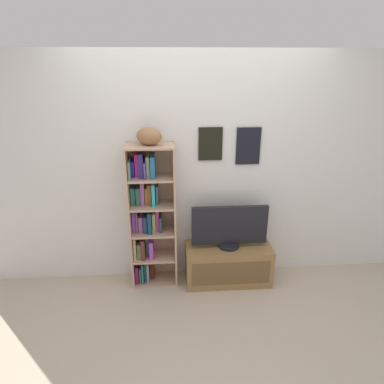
{
  "coord_description": "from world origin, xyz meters",
  "views": [
    {
      "loc": [
        -0.29,
        -2.14,
        2.21
      ],
      "look_at": [
        -0.07,
        0.85,
        1.05
      ],
      "focal_mm": 31.81,
      "sensor_mm": 36.0,
      "label": 1
    }
  ],
  "objects_px": {
    "football": "(149,136)",
    "television": "(230,227)",
    "bookshelf": "(149,217)",
    "tv_stand": "(228,264)"
  },
  "relations": [
    {
      "from": "football",
      "to": "television",
      "type": "xyz_separation_m",
      "value": [
        0.77,
        -0.05,
        -0.93
      ]
    },
    {
      "from": "bookshelf",
      "to": "tv_stand",
      "type": "distance_m",
      "value": 0.98
    },
    {
      "from": "football",
      "to": "tv_stand",
      "type": "xyz_separation_m",
      "value": [
        0.77,
        -0.05,
        -1.36
      ]
    },
    {
      "from": "football",
      "to": "tv_stand",
      "type": "relative_size",
      "value": 0.27
    },
    {
      "from": "bookshelf",
      "to": "football",
      "type": "relative_size",
      "value": 6.18
    },
    {
      "from": "tv_stand",
      "to": "television",
      "type": "distance_m",
      "value": 0.43
    },
    {
      "from": "football",
      "to": "tv_stand",
      "type": "height_order",
      "value": "football"
    },
    {
      "from": "football",
      "to": "television",
      "type": "height_order",
      "value": "football"
    },
    {
      "from": "tv_stand",
      "to": "television",
      "type": "bearing_deg",
      "value": 90.0
    },
    {
      "from": "bookshelf",
      "to": "tv_stand",
      "type": "bearing_deg",
      "value": -5.69
    }
  ]
}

